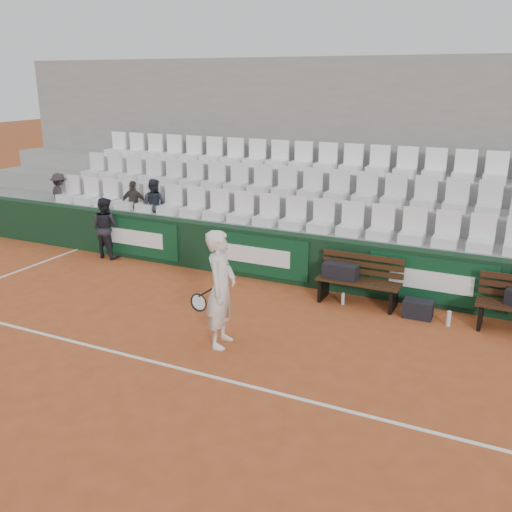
{
  "coord_description": "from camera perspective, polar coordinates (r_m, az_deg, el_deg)",
  "views": [
    {
      "loc": [
        4.56,
        -6.02,
        3.94
      ],
      "look_at": [
        0.47,
        2.4,
        1.0
      ],
      "focal_mm": 40.0,
      "sensor_mm": 36.0,
      "label": 1
    }
  ],
  "objects": [
    {
      "name": "grandstand_rear_wall",
      "position": [
        14.04,
        6.87,
        10.2
      ],
      "size": [
        18.0,
        0.3,
        4.4
      ],
      "primitive_type": "cube",
      "color": "gray",
      "rests_on": "ground"
    },
    {
      "name": "bench_left",
      "position": [
        10.48,
        10.14,
        -3.6
      ],
      "size": [
        1.5,
        0.56,
        0.45
      ],
      "primitive_type": "cube",
      "color": "#382110",
      "rests_on": "ground"
    },
    {
      "name": "tennis_player",
      "position": [
        8.57,
        -3.53,
        -3.31
      ],
      "size": [
        0.77,
        0.73,
        1.82
      ],
      "color": "silver",
      "rests_on": "ground"
    },
    {
      "name": "spectator_a",
      "position": [
        15.11,
        -19.18,
        7.42
      ],
      "size": [
        0.83,
        0.68,
        1.12
      ],
      "primitive_type": "imported",
      "rotation": [
        0.0,
        0.0,
        2.71
      ],
      "color": "#292126",
      "rests_on": "grandstand_tier_front"
    },
    {
      "name": "spectator_b",
      "position": [
        13.6,
        -12.21,
        6.93
      ],
      "size": [
        0.69,
        0.44,
        1.1
      ],
      "primitive_type": "imported",
      "rotation": [
        0.0,
        0.0,
        3.42
      ],
      "color": "#36302B",
      "rests_on": "grandstand_tier_front"
    },
    {
      "name": "ball_kid",
      "position": [
        13.32,
        -14.82,
        2.76
      ],
      "size": [
        0.7,
        0.56,
        1.39
      ],
      "primitive_type": "imported",
      "rotation": [
        0.0,
        0.0,
        3.09
      ],
      "color": "black",
      "rests_on": "ground"
    },
    {
      "name": "ground",
      "position": [
        8.51,
        -10.12,
        -10.42
      ],
      "size": [
        80.0,
        80.0,
        0.0
      ],
      "primitive_type": "plane",
      "color": "#AD4F27",
      "rests_on": "ground"
    },
    {
      "name": "water_bottle_far",
      "position": [
        9.99,
        18.71,
        -5.95
      ],
      "size": [
        0.07,
        0.07,
        0.26
      ],
      "primitive_type": "cylinder",
      "color": "silver",
      "rests_on": "ground"
    },
    {
      "name": "grandstand_tier_front",
      "position": [
        12.08,
        2.61,
        0.88
      ],
      "size": [
        18.0,
        0.95,
        1.0
      ],
      "primitive_type": "cube",
      "color": "gray",
      "rests_on": "ground"
    },
    {
      "name": "grandstand_tier_mid",
      "position": [
        12.86,
        4.31,
        2.92
      ],
      "size": [
        18.0,
        0.95,
        1.45
      ],
      "primitive_type": "cube",
      "color": "gray",
      "rests_on": "ground"
    },
    {
      "name": "grandstand_tier_back",
      "position": [
        13.67,
        5.81,
        4.73
      ],
      "size": [
        18.0,
        0.95,
        1.9
      ],
      "primitive_type": "cube",
      "color": "gray",
      "rests_on": "ground"
    },
    {
      "name": "spectator_c",
      "position": [
        13.25,
        -10.28,
        6.98
      ],
      "size": [
        0.64,
        0.53,
        1.19
      ],
      "primitive_type": "imported",
      "rotation": [
        0.0,
        0.0,
        3.28
      ],
      "color": "#1F242E",
      "rests_on": "grandstand_tier_front"
    },
    {
      "name": "court_baseline",
      "position": [
        8.51,
        -10.12,
        -10.4
      ],
      "size": [
        18.0,
        0.06,
        0.01
      ],
      "primitive_type": "cube",
      "color": "white",
      "rests_on": "ground"
    },
    {
      "name": "sports_bag_left",
      "position": [
        10.45,
        8.46,
        -1.49
      ],
      "size": [
        0.64,
        0.3,
        0.27
      ],
      "primitive_type": "cube",
      "rotation": [
        0.0,
        0.0,
        -0.06
      ],
      "color": "black",
      "rests_on": "bench_left"
    },
    {
      "name": "back_barrier",
      "position": [
        11.49,
        1.67,
        0.03
      ],
      "size": [
        18.0,
        0.34,
        1.0
      ],
      "color": "black",
      "rests_on": "ground"
    },
    {
      "name": "sports_bag_ground",
      "position": [
        10.18,
        15.89,
        -5.12
      ],
      "size": [
        0.51,
        0.32,
        0.3
      ],
      "primitive_type": "cube",
      "rotation": [
        0.0,
        0.0,
        0.03
      ],
      "color": "black",
      "rests_on": "ground"
    },
    {
      "name": "seat_row_back",
      "position": [
        13.29,
        5.71,
        9.9
      ],
      "size": [
        11.9,
        0.44,
        0.63
      ],
      "primitive_type": "cube",
      "color": "white",
      "rests_on": "grandstand_tier_back"
    },
    {
      "name": "water_bottle_near",
      "position": [
        10.46,
        8.68,
        -4.24
      ],
      "size": [
        0.06,
        0.06,
        0.22
      ],
      "primitive_type": "cylinder",
      "color": "#AFC1C6",
      "rests_on": "ground"
    },
    {
      "name": "seat_row_front",
      "position": [
        11.71,
        2.32,
        4.48
      ],
      "size": [
        11.9,
        0.44,
        0.63
      ],
      "primitive_type": "cube",
      "color": "silver",
      "rests_on": "grandstand_tier_front"
    },
    {
      "name": "seat_row_mid",
      "position": [
        12.48,
        4.12,
        7.37
      ],
      "size": [
        11.9,
        0.44,
        0.63
      ],
      "primitive_type": "cube",
      "color": "silver",
      "rests_on": "grandstand_tier_mid"
    }
  ]
}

